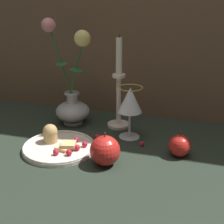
{
  "coord_description": "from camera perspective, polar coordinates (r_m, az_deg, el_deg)",
  "views": [
    {
      "loc": [
        0.29,
        -0.8,
        0.44
      ],
      "look_at": [
        0.03,
        0.05,
        0.1
      ],
      "focal_mm": 50.0,
      "sensor_mm": 36.0,
      "label": 1
    }
  ],
  "objects": [
    {
      "name": "wine_glass",
      "position": [
        0.98,
        3.31,
        1.89
      ],
      "size": [
        0.08,
        0.08,
        0.17
      ],
      "color": "silver",
      "rests_on": "ground_plane"
    },
    {
      "name": "berry_near_plate",
      "position": [
        1.0,
        -2.65,
        -4.59
      ],
      "size": [
        0.02,
        0.02,
        0.02
      ],
      "primitive_type": "sphere",
      "color": "#AD192D",
      "rests_on": "ground_plane"
    },
    {
      "name": "plate_with_pastries",
      "position": [
        0.96,
        -9.8,
        -5.93
      ],
      "size": [
        0.22,
        0.22,
        0.07
      ],
      "color": "silver",
      "rests_on": "ground_plane"
    },
    {
      "name": "vase",
      "position": [
        1.1,
        -7.37,
        2.84
      ],
      "size": [
        0.18,
        0.12,
        0.37
      ],
      "color": "#A3A3A8",
      "rests_on": "ground_plane"
    },
    {
      "name": "apple_near_glass",
      "position": [
        0.85,
        -1.3,
        -7.07
      ],
      "size": [
        0.08,
        0.08,
        0.1
      ],
      "color": "red",
      "rests_on": "ground_plane"
    },
    {
      "name": "berry_front_center",
      "position": [
        0.97,
        5.48,
        -5.8
      ],
      "size": [
        0.01,
        0.01,
        0.01
      ],
      "primitive_type": "sphere",
      "color": "#AD192D",
      "rests_on": "ground_plane"
    },
    {
      "name": "apple_beside_vase",
      "position": [
        0.92,
        12.26,
        -6.02
      ],
      "size": [
        0.06,
        0.06,
        0.08
      ],
      "color": "red",
      "rests_on": "ground_plane"
    },
    {
      "name": "ground_plane",
      "position": [
        0.96,
        -2.86,
        -6.39
      ],
      "size": [
        2.4,
        2.4,
        0.0
      ],
      "primitive_type": "plane",
      "color": "#232D23",
      "rests_on": "ground"
    },
    {
      "name": "candlestick",
      "position": [
        1.06,
        1.23,
        3.33
      ],
      "size": [
        0.08,
        0.08,
        0.32
      ],
      "color": "silver",
      "rests_on": "ground_plane"
    }
  ]
}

